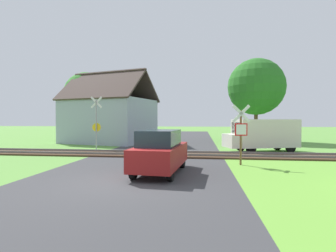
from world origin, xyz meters
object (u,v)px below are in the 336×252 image
Objects in this scene: mail_truck at (263,134)px; parked_car at (160,151)px; tree_right at (256,87)px; crossing_sign_far at (96,121)px; house at (109,119)px; stop_sign_near at (241,131)px; tree_left at (87,95)px.

mail_truck is 10.02m from parked_car.
tree_right is 19.44m from parked_car.
crossing_sign_far is at bearing 74.35° from mail_truck.
tree_right is at bearing 28.20° from house.
stop_sign_near is 0.40× the size of tree_left.
house is 15.81m from parked_car.
stop_sign_near is at bearing 141.10° from mail_truck.
stop_sign_near is 4.38m from parked_car.
crossing_sign_far is 9.85m from tree_left.
stop_sign_near is 0.35× the size of tree_right.
tree_right is at bearing -111.58° from stop_sign_near.
crossing_sign_far is 0.95× the size of parked_car.
stop_sign_near is at bearing -44.34° from tree_left.
stop_sign_near is 19.95m from tree_left.
tree_left is at bearing 47.03° from mail_truck.
tree_left is at bearing 115.16° from crossing_sign_far.
mail_truck is (16.39, -8.06, -3.69)m from tree_left.
mail_truck is (13.11, -5.91, -1.04)m from house.
crossing_sign_far is (-9.58, 5.46, 0.45)m from stop_sign_near.
parked_car is (10.48, -16.15, -4.03)m from tree_left.
stop_sign_near is 11.03m from crossing_sign_far.
tree_left is at bearing 128.25° from parked_car.
house is at bearing 48.96° from mail_truck.
mail_truck is 1.26× the size of parked_car.
tree_right is at bearing -25.54° from mail_truck.
stop_sign_near is 0.71× the size of parked_car.
mail_truck is at bearing -2.17° from crossing_sign_far.
crossing_sign_far is at bearing -37.22° from stop_sign_near.
mail_truck is at bearing -119.66° from stop_sign_near.
crossing_sign_far is 6.27m from house.
tree_right is (17.82, 1.22, 0.69)m from tree_left.
tree_left is 18.63m from mail_truck.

